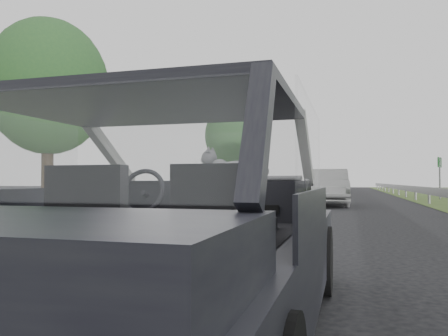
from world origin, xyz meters
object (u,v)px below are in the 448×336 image
Objects in this scene: other_car at (328,187)px; highway_sign at (440,178)px; subject_car at (176,223)px; cat at (240,169)px.

highway_sign is (5.64, 7.87, 0.40)m from other_car.
subject_car is at bearing -93.98° from other_car.
subject_car is at bearing -101.35° from cat.
other_car is (0.24, 15.74, 0.02)m from subject_car.
highway_sign is at bearing 87.98° from cat.
highway_sign reaches higher than cat.
highway_sign is (5.88, 23.60, 0.42)m from subject_car.
subject_car is 0.78m from cat.
highway_sign is at bearing 51.29° from other_car.
highway_sign reaches higher than subject_car.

